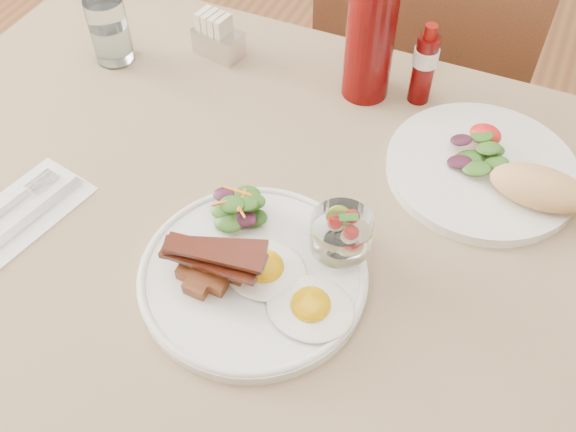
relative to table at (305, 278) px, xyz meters
name	(u,v)px	position (x,y,z in m)	size (l,w,h in m)	color
table	(305,278)	(0.00, 0.00, 0.00)	(1.33, 0.88, 0.75)	brown
chair_far	(422,84)	(0.00, 0.66, -0.14)	(0.42, 0.42, 0.93)	brown
main_plate	(253,276)	(-0.03, -0.08, 0.10)	(0.28, 0.28, 0.02)	white
fried_eggs	(287,287)	(0.01, -0.09, 0.11)	(0.20, 0.14, 0.03)	white
bacon_potato_pile	(211,264)	(-0.07, -0.11, 0.13)	(0.13, 0.08, 0.06)	maroon
side_salad	(239,209)	(-0.09, -0.02, 0.12)	(0.08, 0.08, 0.04)	#234C14
fruit_cup	(341,233)	(0.05, -0.02, 0.15)	(0.08, 0.08, 0.08)	white
second_plate	(495,172)	(0.20, 0.20, 0.11)	(0.28, 0.27, 0.07)	white
ketchup_bottle	(370,36)	(-0.03, 0.31, 0.19)	(0.09, 0.09, 0.22)	#4E0404
hot_sauce_bottle	(424,65)	(0.05, 0.33, 0.15)	(0.04, 0.04, 0.13)	#4E0404
sugar_caddy	(217,38)	(-0.29, 0.31, 0.12)	(0.09, 0.06, 0.07)	silver
water_glass	(110,34)	(-0.44, 0.23, 0.14)	(0.06, 0.06, 0.11)	white
napkin_cutlery	(19,215)	(-0.37, -0.12, 0.09)	(0.14, 0.21, 0.01)	white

